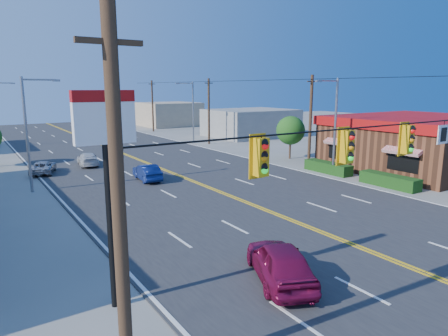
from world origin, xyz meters
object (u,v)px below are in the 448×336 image
kfc (418,142)px  pizza_hut_sign (106,155)px  car_magenta (280,263)px  car_white (88,160)px  car_silver (43,168)px  signal_span (423,151)px  car_blue (147,173)px

kfc → pizza_hut_sign: (-30.90, -8.00, 2.80)m
car_magenta → car_white: 27.30m
car_magenta → car_silver: bearing=-56.9°
kfc → car_white: kfc is taller
car_white → car_silver: size_ratio=1.08×
kfc → car_silver: 33.32m
car_silver → car_white: bearing=-141.5°
signal_span → car_blue: 21.33m
car_blue → car_white: bearing=-69.9°
signal_span → pizza_hut_sign: size_ratio=3.55×
signal_span → kfc: size_ratio=1.49×
car_white → car_silver: car_white is taller
car_blue → car_white: 9.08m
car_blue → car_silver: (-6.44, 7.28, -0.11)m
pizza_hut_sign → car_white: pizza_hut_sign is taller
signal_span → car_silver: size_ratio=6.38×
signal_span → car_white: 30.24m
pizza_hut_sign → car_white: bearing=77.0°
signal_span → car_silver: signal_span is taller
car_magenta → car_white: bearing=-66.0°
signal_span → car_magenta: signal_span is taller
car_blue → kfc: bearing=164.6°
car_blue → car_silver: bearing=-42.9°
kfc → signal_span: bearing=-149.1°
signal_span → car_silver: 29.78m
signal_span → kfc: signal_span is taller
pizza_hut_sign → car_magenta: bearing=-17.2°
kfc → car_blue: 24.40m
kfc → car_white: size_ratio=3.98×
signal_span → car_magenta: bearing=156.5°
signal_span → car_white: bearing=99.6°
signal_span → car_blue: (-2.70, 20.73, -4.25)m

